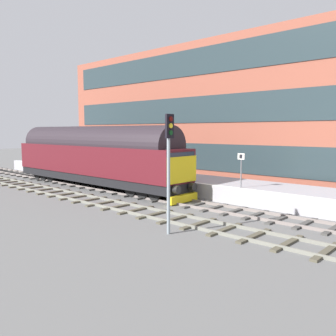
# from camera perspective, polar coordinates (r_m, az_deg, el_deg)

# --- Properties ---
(ground_plane) EXTENTS (140.00, 140.00, 0.00)m
(ground_plane) POSITION_cam_1_polar(r_m,az_deg,el_deg) (24.50, -4.98, -4.28)
(ground_plane) COLOR #616160
(ground_plane) RESTS_ON ground
(track_main) EXTENTS (2.50, 60.00, 0.15)m
(track_main) POSITION_cam_1_polar(r_m,az_deg,el_deg) (24.49, -4.98, -4.15)
(track_main) COLOR slate
(track_main) RESTS_ON ground
(track_adjacent_west) EXTENTS (2.50, 60.00, 0.15)m
(track_adjacent_west) POSITION_cam_1_polar(r_m,az_deg,el_deg) (22.40, -11.31, -5.19)
(track_adjacent_west) COLOR slate
(track_adjacent_west) RESTS_ON ground
(station_platform) EXTENTS (4.00, 44.00, 1.01)m
(station_platform) POSITION_cam_1_polar(r_m,az_deg,el_deg) (26.96, 0.65, -2.24)
(station_platform) COLOR #9E9BA2
(station_platform) RESTS_ON ground
(station_building) EXTENTS (4.10, 30.28, 11.82)m
(station_building) POSITION_cam_1_polar(r_m,az_deg,el_deg) (33.64, 3.59, 8.61)
(station_building) COLOR brown
(station_building) RESTS_ON ground
(diesel_locomotive) EXTENTS (2.74, 18.21, 4.68)m
(diesel_locomotive) POSITION_cam_1_polar(r_m,az_deg,el_deg) (27.98, -11.83, 2.01)
(diesel_locomotive) COLOR black
(diesel_locomotive) RESTS_ON ground
(signal_post_near) EXTENTS (0.44, 0.22, 5.02)m
(signal_post_near) POSITION_cam_1_polar(r_m,az_deg,el_deg) (14.80, 0.15, 1.52)
(signal_post_near) COLOR gray
(signal_post_near) RESTS_ON ground
(platform_number_sign) EXTENTS (0.10, 0.44, 2.02)m
(platform_number_sign) POSITION_cam_1_polar(r_m,az_deg,el_deg) (21.40, 11.55, 0.47)
(platform_number_sign) COLOR slate
(platform_number_sign) RESTS_ON station_platform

